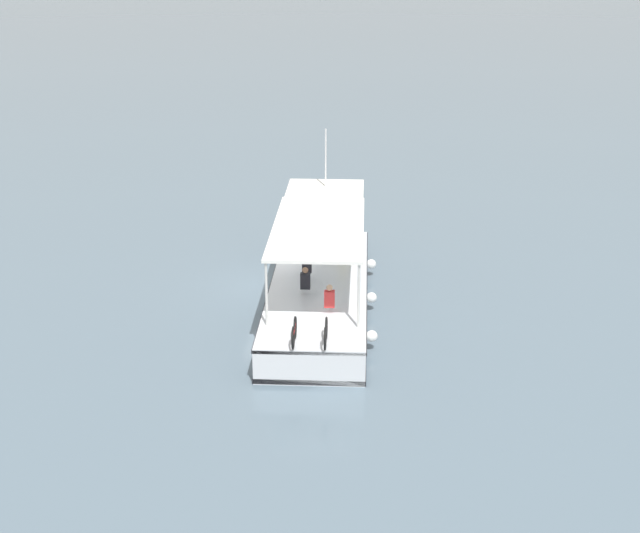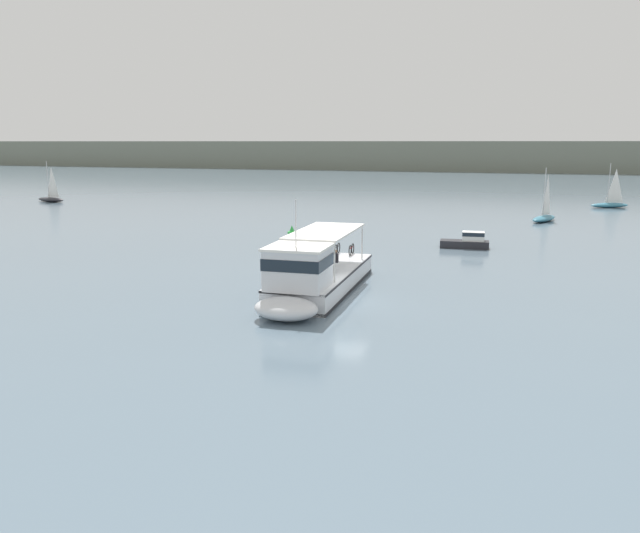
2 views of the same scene
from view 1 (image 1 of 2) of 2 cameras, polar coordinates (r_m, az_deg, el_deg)
The scene contains 2 objects.
ground_plane at distance 32.49m, azimuth -2.70°, elevation -1.20°, with size 400.00×400.00×0.00m, color slate.
ferry_main at distance 31.34m, azimuth 0.10°, elevation -0.01°, with size 3.99×12.96×5.32m.
Camera 1 is at (-4.55, 29.87, 11.95)m, focal length 49.67 mm.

